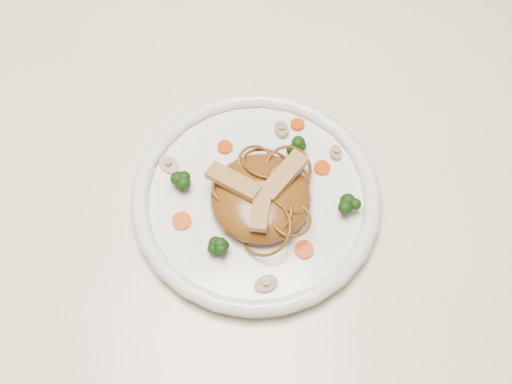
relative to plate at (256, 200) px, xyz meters
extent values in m
plane|color=brown|center=(-0.07, 0.05, -0.76)|extent=(4.00, 4.00, 0.00)
cube|color=beige|center=(-0.07, 0.05, -0.03)|extent=(1.20, 0.80, 0.04)
cylinder|color=brown|center=(0.47, 0.39, -0.40)|extent=(0.06, 0.06, 0.71)
cylinder|color=white|center=(0.00, 0.00, 0.00)|extent=(0.36, 0.36, 0.02)
ellipsoid|color=brown|center=(0.00, -0.01, 0.03)|extent=(0.13, 0.13, 0.04)
cube|color=tan|center=(0.03, 0.00, 0.05)|extent=(0.07, 0.06, 0.01)
cube|color=tan|center=(-0.03, 0.01, 0.05)|extent=(0.06, 0.06, 0.01)
cube|color=tan|center=(0.00, -0.03, 0.05)|extent=(0.04, 0.06, 0.01)
cylinder|color=#B93206|center=(0.07, 0.09, 0.01)|extent=(0.02, 0.02, 0.00)
cylinder|color=#B93206|center=(-0.09, -0.01, 0.01)|extent=(0.02, 0.02, 0.00)
cylinder|color=#B93206|center=(0.09, 0.02, 0.01)|extent=(0.02, 0.02, 0.00)
cylinder|color=#B93206|center=(-0.02, 0.07, 0.01)|extent=(0.02, 0.02, 0.00)
cylinder|color=#B93206|center=(0.04, -0.08, 0.01)|extent=(0.03, 0.03, 0.00)
cylinder|color=tan|center=(-0.01, -0.11, 0.01)|extent=(0.03, 0.03, 0.01)
cylinder|color=tan|center=(0.11, 0.04, 0.01)|extent=(0.02, 0.02, 0.01)
cylinder|color=tan|center=(-0.09, 0.06, 0.01)|extent=(0.04, 0.04, 0.01)
cylinder|color=tan|center=(0.05, 0.08, 0.01)|extent=(0.03, 0.03, 0.01)
camera|label=1|loc=(-0.07, -0.34, 0.70)|focal=46.04mm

